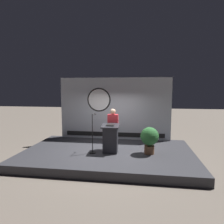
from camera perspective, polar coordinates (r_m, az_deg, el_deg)
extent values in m
plane|color=#6B6056|center=(8.01, -1.13, -12.77)|extent=(40.00, 40.00, 0.00)
cube|color=#333338|center=(7.97, -1.14, -11.75)|extent=(6.40, 4.00, 0.30)
cube|color=#B2B7C1|center=(9.43, 0.70, 0.95)|extent=(5.14, 0.10, 2.86)
cylinder|color=black|center=(9.47, -3.70, 3.45)|extent=(1.10, 0.02, 1.10)
cylinder|color=white|center=(9.47, -3.71, 3.45)|extent=(0.99, 0.02, 0.99)
cube|color=black|center=(9.57, 0.64, -6.29)|extent=(4.63, 0.02, 0.20)
cube|color=#26262B|center=(7.53, -0.45, -7.78)|extent=(0.52, 0.40, 0.97)
cube|color=#26262B|center=(7.42, -0.45, -3.91)|extent=(0.64, 0.50, 0.14)
cube|color=black|center=(7.39, -0.48, -3.60)|extent=(0.28, 0.20, 0.06)
cylinder|color=black|center=(8.01, 0.27, -7.57)|extent=(0.26, 0.26, 0.80)
cube|color=red|center=(7.87, 0.28, -2.74)|extent=(0.40, 0.24, 0.57)
sphere|color=tan|center=(7.82, 0.28, 0.12)|extent=(0.22, 0.22, 0.22)
cylinder|color=black|center=(7.65, -5.46, -11.30)|extent=(0.24, 0.24, 0.02)
cylinder|color=black|center=(7.46, -5.52, -6.09)|extent=(0.03, 0.03, 1.45)
cylinder|color=black|center=(7.54, -5.19, -0.73)|extent=(0.02, 0.42, 0.02)
sphere|color=#262626|center=(7.74, -4.83, -0.53)|extent=(0.07, 0.07, 0.07)
cylinder|color=brown|center=(7.62, 10.42, -10.36)|extent=(0.36, 0.36, 0.30)
sphere|color=#2D6B33|center=(7.49, 10.50, -6.70)|extent=(0.66, 0.66, 0.66)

